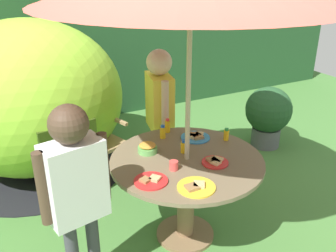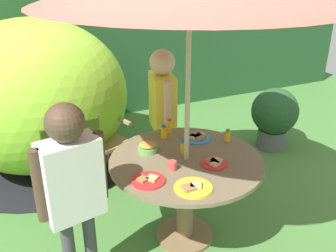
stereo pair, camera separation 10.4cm
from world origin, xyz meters
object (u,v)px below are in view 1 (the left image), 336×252
(child_in_white_shirt, at_px, (75,182))
(plate_center_back, at_px, (151,181))
(juice_bottle_far_right, at_px, (162,132))
(cup_near, at_px, (174,165))
(potted_plant, at_px, (268,114))
(garden_table, at_px, (186,178))
(wooden_chair, at_px, (88,130))
(juice_bottle_near_right, at_px, (226,135))
(plate_back_edge, at_px, (195,137))
(juice_bottle_far_left, at_px, (184,147))
(child_in_yellow_shirt, at_px, (160,102))
(plate_near_left, at_px, (215,162))
(snack_bowl, at_px, (148,148))
(juice_bottle_mid_left, at_px, (168,126))
(dome_tent, at_px, (32,98))
(plate_center_front, at_px, (196,187))

(child_in_white_shirt, distance_m, plate_center_back, 0.52)
(juice_bottle_far_right, distance_m, cup_near, 0.53)
(potted_plant, distance_m, plate_center_back, 2.42)
(garden_table, xyz_separation_m, juice_bottle_far_right, (-0.00, 0.41, 0.23))
(wooden_chair, distance_m, juice_bottle_near_right, 1.44)
(plate_back_edge, xyz_separation_m, juice_bottle_near_right, (0.21, -0.15, 0.04))
(child_in_white_shirt, bearing_deg, juice_bottle_far_left, 5.52)
(plate_center_back, distance_m, cup_near, 0.23)
(child_in_yellow_shirt, relative_size, plate_center_back, 5.91)
(juice_bottle_far_right, bearing_deg, child_in_white_shirt, -146.45)
(child_in_white_shirt, bearing_deg, plate_near_left, -10.16)
(wooden_chair, xyz_separation_m, juice_bottle_far_right, (0.41, -0.85, 0.24))
(snack_bowl, relative_size, plate_near_left, 0.77)
(wooden_chair, relative_size, juice_bottle_near_right, 9.49)
(child_in_yellow_shirt, bearing_deg, snack_bowl, -21.98)
(child_in_white_shirt, distance_m, plate_near_left, 1.05)
(juice_bottle_far_left, bearing_deg, juice_bottle_mid_left, 81.51)
(dome_tent, distance_m, juice_bottle_near_right, 2.11)
(child_in_yellow_shirt, relative_size, plate_near_left, 6.96)
(plate_back_edge, bearing_deg, juice_bottle_far_left, -139.82)
(juice_bottle_near_right, relative_size, juice_bottle_far_right, 0.90)
(plate_back_edge, height_order, plate_near_left, same)
(child_in_yellow_shirt, bearing_deg, plate_center_front, -3.08)
(plate_center_back, bearing_deg, plate_near_left, 1.46)
(potted_plant, height_order, child_in_white_shirt, child_in_white_shirt)
(dome_tent, height_order, juice_bottle_near_right, dome_tent)
(child_in_white_shirt, bearing_deg, wooden_chair, 60.76)
(plate_center_back, bearing_deg, plate_center_front, -41.70)
(child_in_yellow_shirt, xyz_separation_m, cup_near, (-0.34, -0.92, -0.13))
(juice_bottle_near_right, bearing_deg, juice_bottle_mid_left, 134.79)
(plate_center_back, height_order, juice_bottle_far_right, juice_bottle_far_right)
(potted_plant, bearing_deg, juice_bottle_far_right, -161.16)
(dome_tent, relative_size, plate_center_back, 9.56)
(child_in_yellow_shirt, bearing_deg, plate_near_left, 10.64)
(plate_center_back, relative_size, cup_near, 3.50)
(potted_plant, bearing_deg, wooden_chair, 173.03)
(potted_plant, relative_size, child_in_yellow_shirt, 0.54)
(juice_bottle_far_right, distance_m, juice_bottle_mid_left, 0.13)
(child_in_white_shirt, distance_m, snack_bowl, 0.79)
(snack_bowl, xyz_separation_m, plate_near_left, (0.37, -0.39, -0.03))
(cup_near, bearing_deg, child_in_white_shirt, -173.87)
(juice_bottle_far_left, height_order, juice_bottle_far_right, juice_bottle_far_right)
(dome_tent, height_order, snack_bowl, dome_tent)
(garden_table, xyz_separation_m, dome_tent, (-0.85, 1.78, 0.24))
(child_in_yellow_shirt, height_order, juice_bottle_far_right, child_in_yellow_shirt)
(plate_back_edge, height_order, plate_center_front, same)
(plate_center_back, relative_size, plate_near_left, 1.18)
(garden_table, bearing_deg, plate_back_edge, 48.81)
(snack_bowl, bearing_deg, child_in_yellow_shirt, 56.12)
(plate_back_edge, height_order, juice_bottle_near_right, juice_bottle_near_right)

